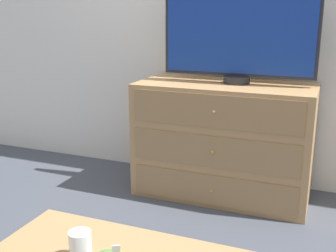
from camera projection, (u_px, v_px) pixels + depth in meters
name	position (u px, v px, depth m)	size (l,w,h in m)	color
ground_plane	(224.00, 177.00, 3.27)	(12.00, 12.00, 0.00)	#474C56
wall_back	(232.00, 2.00, 2.94)	(12.00, 0.05, 2.60)	white
dresser	(224.00, 140.00, 2.87)	(1.17, 0.56, 0.78)	tan
tv	(239.00, 26.00, 2.68)	(1.00, 0.17, 0.72)	#232328
drink_cup	(81.00, 247.00, 1.43)	(0.08, 0.08, 0.10)	#9E6638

